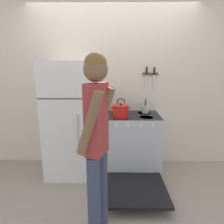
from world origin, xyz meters
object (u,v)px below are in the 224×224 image
(stove_range, at_px, (132,145))
(dutch_oven_pot, at_px, (121,111))
(tea_kettle, at_px, (121,108))
(utensil_jar, at_px, (145,109))
(refrigerator, at_px, (69,119))
(person, at_px, (97,139))

(stove_range, bearing_deg, dutch_oven_pot, -155.15)
(dutch_oven_pot, xyz_separation_m, tea_kettle, (0.01, 0.25, -0.02))
(utensil_jar, bearing_deg, refrigerator, -171.89)
(stove_range, height_order, utensil_jar, utensil_jar)
(tea_kettle, bearing_deg, person, -100.89)
(refrigerator, xyz_separation_m, tea_kettle, (0.77, 0.16, 0.13))
(dutch_oven_pot, height_order, utensil_jar, utensil_jar)
(dutch_oven_pot, relative_size, utensil_jar, 1.19)
(stove_range, height_order, person, person)
(refrigerator, relative_size, dutch_oven_pot, 6.04)
(person, bearing_deg, refrigerator, 43.39)
(refrigerator, xyz_separation_m, person, (0.52, -1.17, 0.15))
(stove_range, height_order, tea_kettle, tea_kettle)
(dutch_oven_pot, distance_m, utensil_jar, 0.46)
(dutch_oven_pot, distance_m, tea_kettle, 0.25)
(stove_range, distance_m, dutch_oven_pot, 0.58)
(stove_range, xyz_separation_m, dutch_oven_pot, (-0.18, -0.08, 0.54))
(person, bearing_deg, dutch_oven_pot, 6.86)
(person, bearing_deg, tea_kettle, 8.57)
(person, bearing_deg, stove_range, -0.60)
(dutch_oven_pot, bearing_deg, refrigerator, 173.23)
(stove_range, bearing_deg, tea_kettle, 136.18)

